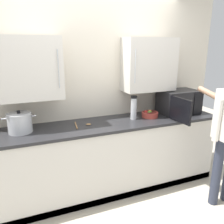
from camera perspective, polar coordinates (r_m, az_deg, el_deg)
The scene contains 7 objects.
back_wall_tiled at distance 3.01m, azimuth -5.16°, elevation 6.84°, with size 3.77×0.44×2.63m.
counter_unit at distance 3.02m, azimuth -3.04°, elevation -11.52°, with size 3.26×0.62×0.95m.
microwave_oven at distance 3.36m, azimuth 16.00°, elevation 2.38°, with size 0.54×0.75×0.33m.
thermos_flask at distance 2.99m, azimuth 5.45°, elevation 1.12°, with size 0.08×0.08×0.31m.
wooden_spoon at distance 2.79m, azimuth -7.46°, elevation -3.18°, with size 0.21×0.24×0.02m.
stock_pot at distance 2.72m, azimuth -22.07°, elevation -2.50°, with size 0.36×0.26×0.25m.
fruit_bowl at distance 3.14m, azimuth 9.43°, elevation -0.49°, with size 0.22×0.22×0.09m.
Camera 1 is at (-0.84, -1.87, 1.86)m, focal length 36.56 mm.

